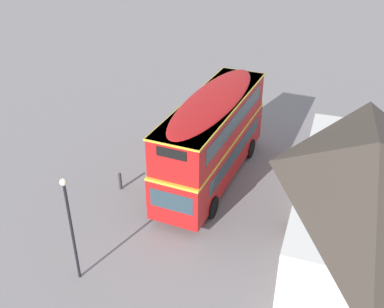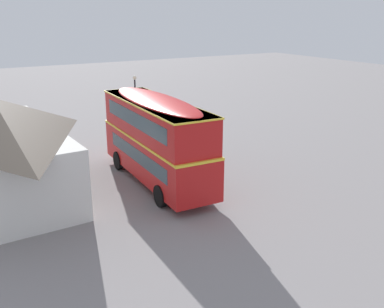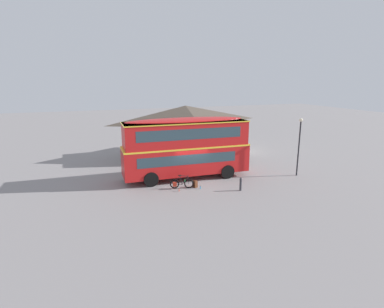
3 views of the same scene
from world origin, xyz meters
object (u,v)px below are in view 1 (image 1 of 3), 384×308
object	(u,v)px
water_bottle_blue_sports	(164,168)
water_bottle_red_squeeze	(176,155)
double_decker_bus	(213,135)
street_lamp	(70,220)
backpack_on_ground	(173,164)
touring_bicycle	(182,155)
kerb_bollard	(120,181)

from	to	relation	value
water_bottle_blue_sports	water_bottle_red_squeeze	bearing A→B (deg)	178.05
double_decker_bus	water_bottle_red_squeeze	distance (m)	4.01
water_bottle_red_squeeze	street_lamp	size ratio (longest dim) A/B	0.05
backpack_on_ground	double_decker_bus	bearing A→B (deg)	86.10
water_bottle_blue_sports	touring_bicycle	bearing A→B (deg)	156.40
water_bottle_blue_sports	street_lamp	world-z (taller)	street_lamp
double_decker_bus	street_lamp	size ratio (longest dim) A/B	2.12
water_bottle_red_squeeze	double_decker_bus	bearing A→B (deg)	61.08
kerb_bollard	backpack_on_ground	bearing A→B (deg)	147.69
double_decker_bus	water_bottle_red_squeeze	bearing A→B (deg)	-118.92
street_lamp	double_decker_bus	bearing A→B (deg)	163.21
double_decker_bus	water_bottle_blue_sports	size ratio (longest dim) A/B	46.19
touring_bicycle	backpack_on_ground	bearing A→B (deg)	-7.54
water_bottle_blue_sports	kerb_bollard	xyz separation A→B (m)	(2.52, -1.33, 0.40)
double_decker_bus	backpack_on_ground	bearing A→B (deg)	-93.90
water_bottle_red_squeeze	street_lamp	distance (m)	10.55
touring_bicycle	kerb_bollard	bearing A→B (deg)	-26.40
backpack_on_ground	water_bottle_blue_sports	size ratio (longest dim) A/B	2.46
double_decker_bus	water_bottle_blue_sports	world-z (taller)	double_decker_bus
water_bottle_blue_sports	water_bottle_red_squeeze	xyz separation A→B (m)	(-1.60, 0.05, 0.01)
double_decker_bus	street_lamp	world-z (taller)	double_decker_bus
water_bottle_red_squeeze	touring_bicycle	bearing A→B (deg)	59.07
touring_bicycle	water_bottle_blue_sports	world-z (taller)	touring_bicycle
double_decker_bus	backpack_on_ground	xyz separation A→B (m)	(-0.16, -2.35, -2.37)
water_bottle_blue_sports	kerb_bollard	bearing A→B (deg)	-27.79
double_decker_bus	kerb_bollard	bearing A→B (deg)	-57.45
backpack_on_ground	kerb_bollard	distance (m)	3.29
backpack_on_ground	water_bottle_red_squeeze	size ratio (longest dim) A/B	2.30
backpack_on_ground	water_bottle_red_squeeze	distance (m)	1.40
double_decker_bus	water_bottle_red_squeeze	xyz separation A→B (m)	(-1.50, -2.72, -2.54)
double_decker_bus	backpack_on_ground	distance (m)	3.34
water_bottle_blue_sports	kerb_bollard	size ratio (longest dim) A/B	0.22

